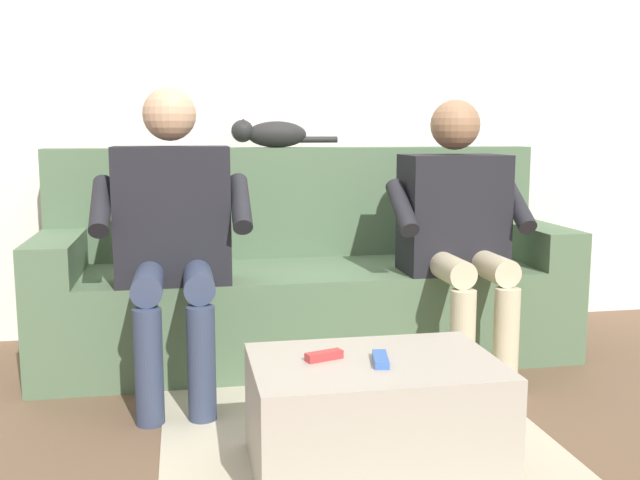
% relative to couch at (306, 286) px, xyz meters
% --- Properties ---
extents(ground_plane, '(8.00, 8.00, 0.00)m').
position_rel_couch_xyz_m(ground_plane, '(0.00, 0.73, -0.31)').
color(ground_plane, brown).
extents(back_wall, '(5.42, 0.06, 2.70)m').
position_rel_couch_xyz_m(back_wall, '(0.00, -0.46, 1.04)').
color(back_wall, silver).
rests_on(back_wall, ground).
extents(couch, '(2.32, 0.74, 0.93)m').
position_rel_couch_xyz_m(couch, '(0.00, 0.00, 0.00)').
color(couch, '#516B4C').
rests_on(couch, ground).
extents(coffee_table, '(0.73, 0.49, 0.34)m').
position_rel_couch_xyz_m(coffee_table, '(0.00, 1.21, -0.14)').
color(coffee_table, '#A89E8E').
rests_on(coffee_table, ground).
extents(person_left_seated, '(0.58, 0.55, 1.14)m').
position_rel_couch_xyz_m(person_left_seated, '(-0.59, 0.35, 0.33)').
color(person_left_seated, black).
rests_on(person_left_seated, ground).
extents(person_right_seated, '(0.60, 0.58, 1.18)m').
position_rel_couch_xyz_m(person_right_seated, '(0.59, 0.38, 0.34)').
color(person_right_seated, black).
rests_on(person_right_seated, ground).
extents(cat_on_backrest, '(0.51, 0.12, 0.14)m').
position_rel_couch_xyz_m(cat_on_backrest, '(0.13, -0.24, 0.69)').
color(cat_on_backrest, black).
rests_on(cat_on_backrest, couch).
extents(remote_blue, '(0.06, 0.14, 0.02)m').
position_rel_couch_xyz_m(remote_blue, '(-0.01, 1.24, 0.04)').
color(remote_blue, '#3860B7').
rests_on(remote_blue, coffee_table).
extents(remote_red, '(0.12, 0.07, 0.02)m').
position_rel_couch_xyz_m(remote_red, '(0.15, 1.18, 0.05)').
color(remote_red, '#B73333').
rests_on(remote_red, coffee_table).
extents(floor_rug, '(1.27, 1.74, 0.01)m').
position_rel_couch_xyz_m(floor_rug, '(0.00, 1.05, -0.30)').
color(floor_rug, '#B7AD93').
rests_on(floor_rug, ground).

